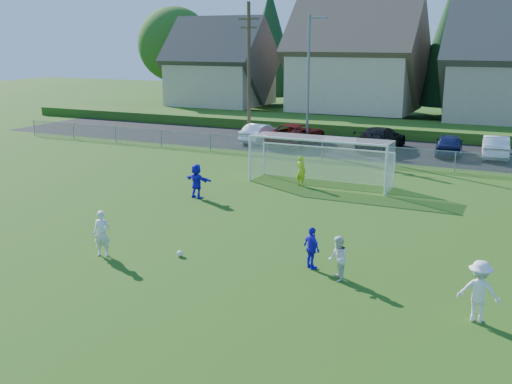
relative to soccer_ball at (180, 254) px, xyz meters
The scene contains 21 objects.
ground 3.66m from the soccer_ball, 76.37° to the right, with size 160.00×160.00×0.00m, color #193D0C.
asphalt_lot 23.96m from the soccer_ball, 87.94° to the left, with size 60.00×60.00×0.00m, color black.
grass_embankment 31.46m from the soccer_ball, 88.43° to the left, with size 70.00×6.00×0.80m, color #1E420F.
soccer_ball is the anchor object (origin of this frame).
player_white_a 2.79m from the soccer_ball, 156.54° to the right, with size 0.59×0.39×1.63m, color white.
player_white_b 5.68m from the soccer_ball, ahead, with size 0.70×0.54×1.43m, color white.
player_white_c 9.97m from the soccer_ball, ahead, with size 1.12×0.64×1.73m, color white.
player_blue_a 4.68m from the soccer_ball, 11.12° to the left, with size 0.84×0.35×1.43m, color #2416D5.
player_blue_b 8.07m from the soccer_ball, 116.33° to the left, with size 1.53×0.49×1.65m, color #2416D5.
goalkeeper 11.62m from the soccer_ball, 89.65° to the left, with size 0.58×0.38×1.59m, color #B9DC19.
car_b 24.24m from the soccer_ball, 108.15° to the left, with size 1.45×4.15×1.37m, color white.
car_c 23.31m from the soccer_ball, 101.47° to the left, with size 2.63×5.71×1.59m, color #600F0B.
car_d 23.85m from the soccer_ball, 87.00° to the left, with size 2.19×5.40×1.57m, color black.
car_e 24.37m from the soccer_ball, 76.17° to the left, with size 1.68×4.18×1.42m, color #141C48.
car_f 25.46m from the soccer_ball, 70.19° to the left, with size 1.53×4.39×1.45m, color white.
soccer_goal 12.61m from the soccer_ball, 86.05° to the left, with size 7.42×1.90×2.50m.
chainlink_fence 18.47m from the soccer_ball, 87.32° to the left, with size 52.06×0.06×1.20m.
streetlight 23.21m from the soccer_ball, 99.07° to the left, with size 1.38×0.18×9.00m.
utility_pole 25.49m from the soccer_ball, 110.23° to the left, with size 1.60×0.26×10.00m.
houses_row 39.67m from the soccer_ball, 85.83° to the left, with size 53.90×11.45×13.27m.
tree_row 45.73m from the soccer_ball, 87.58° to the left, with size 65.98×12.36×13.80m.
Camera 1 is at (9.94, -13.18, 7.38)m, focal length 42.00 mm.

